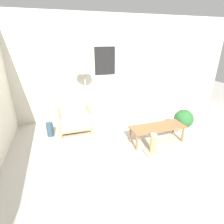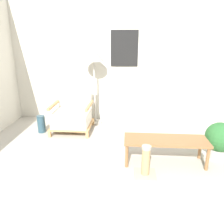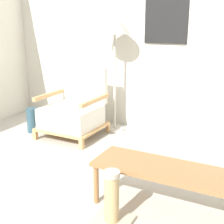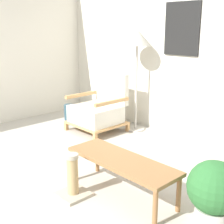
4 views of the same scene
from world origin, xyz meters
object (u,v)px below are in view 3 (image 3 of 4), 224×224
Objects in this scene: floor_lamp at (115,32)px; scratching_post at (112,205)px; vase at (32,120)px; coffee_table at (167,173)px; armchair at (74,111)px.

floor_lamp is 2.43m from scratching_post.
vase is at bearing -148.48° from floor_lamp.
vase is (-2.21, 0.96, -0.16)m from coffee_table.
armchair is at bearing 14.98° from vase.
scratching_post reaches higher than coffee_table.
armchair is 1.97m from coffee_table.
vase is (-0.96, -0.59, -1.17)m from floor_lamp.
armchair is 1.99m from scratching_post.
armchair is 2.04× the size of scratching_post.
scratching_post is at bearing -63.62° from floor_lamp.
floor_lamp reaches higher than armchair.
coffee_table is (1.63, -1.11, 0.00)m from armchair.
floor_lamp reaches higher than scratching_post.
scratching_post is (1.33, -1.47, -0.16)m from armchair.
coffee_table is 2.41m from vase.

